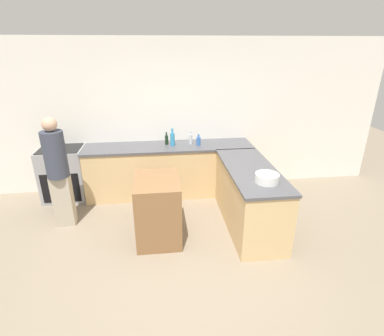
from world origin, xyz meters
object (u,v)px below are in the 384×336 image
at_px(person_by_range, 58,169).
at_px(vinegar_bottle_clear, 191,139).
at_px(water_bottle_blue, 198,141).
at_px(dish_soap_bottle, 172,139).
at_px(wine_bottle_dark, 167,140).
at_px(range_oven, 64,174).
at_px(island_table, 158,209).
at_px(mixing_bowl, 267,178).

bearing_deg(person_by_range, vinegar_bottle_clear, 24.28).
distance_m(water_bottle_blue, person_by_range, 2.31).
xyz_separation_m(dish_soap_bottle, wine_bottle_dark, (-0.10, 0.08, -0.03)).
xyz_separation_m(range_oven, vinegar_bottle_clear, (2.24, 0.02, 0.55)).
height_order(island_table, vinegar_bottle_clear, vinegar_bottle_clear).
xyz_separation_m(mixing_bowl, person_by_range, (-2.81, 0.80, -0.07)).
distance_m(range_oven, mixing_bowl, 3.50).
distance_m(range_oven, vinegar_bottle_clear, 2.30).
bearing_deg(wine_bottle_dark, island_table, -97.60).
relative_size(water_bottle_blue, person_by_range, 0.12).
relative_size(island_table, water_bottle_blue, 4.64).
height_order(range_oven, island_table, range_oven).
xyz_separation_m(range_oven, mixing_bowl, (3.02, -1.69, 0.51)).
distance_m(mixing_bowl, vinegar_bottle_clear, 1.88).
xyz_separation_m(island_table, wine_bottle_dark, (0.19, 1.43, 0.56)).
relative_size(mixing_bowl, dish_soap_bottle, 0.99).
xyz_separation_m(range_oven, person_by_range, (0.22, -0.89, 0.45)).
bearing_deg(range_oven, vinegar_bottle_clear, 0.55).
bearing_deg(vinegar_bottle_clear, dish_soap_bottle, -170.35).
height_order(vinegar_bottle_clear, wine_bottle_dark, vinegar_bottle_clear).
distance_m(range_oven, dish_soap_bottle, 2.00).
distance_m(range_oven, island_table, 2.13).
bearing_deg(vinegar_bottle_clear, water_bottle_blue, -31.57).
bearing_deg(water_bottle_blue, island_table, -119.26).
bearing_deg(mixing_bowl, island_table, 167.97).
height_order(wine_bottle_dark, person_by_range, person_by_range).
bearing_deg(water_bottle_blue, person_by_range, -158.83).
height_order(island_table, water_bottle_blue, water_bottle_blue).
bearing_deg(wine_bottle_dark, vinegar_bottle_clear, -3.10).
distance_m(island_table, dish_soap_bottle, 1.51).
distance_m(dish_soap_bottle, wine_bottle_dark, 0.13).
height_order(vinegar_bottle_clear, water_bottle_blue, vinegar_bottle_clear).
xyz_separation_m(vinegar_bottle_clear, dish_soap_bottle, (-0.32, -0.06, 0.03)).
distance_m(range_oven, wine_bottle_dark, 1.89).
distance_m(range_oven, person_by_range, 1.02).
xyz_separation_m(water_bottle_blue, person_by_range, (-2.15, -0.83, -0.09)).
bearing_deg(wine_bottle_dark, mixing_bowl, -55.02).
xyz_separation_m(dish_soap_bottle, water_bottle_blue, (0.45, -0.02, -0.05)).
height_order(range_oven, mixing_bowl, mixing_bowl).
bearing_deg(wine_bottle_dark, water_bottle_blue, -10.45).
xyz_separation_m(water_bottle_blue, wine_bottle_dark, (-0.55, 0.10, 0.01)).
bearing_deg(island_table, mixing_bowl, -12.03).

